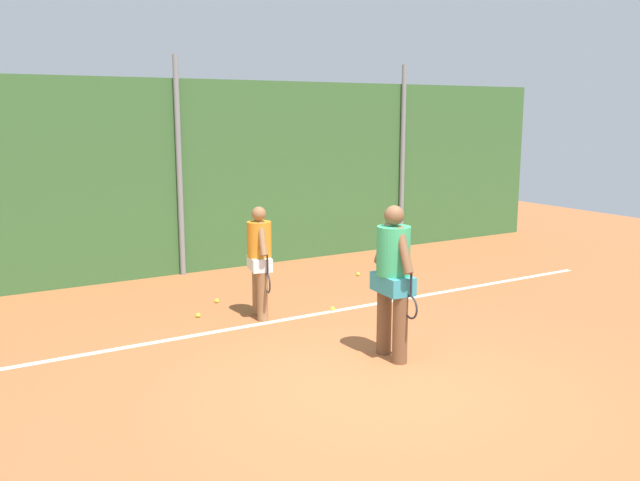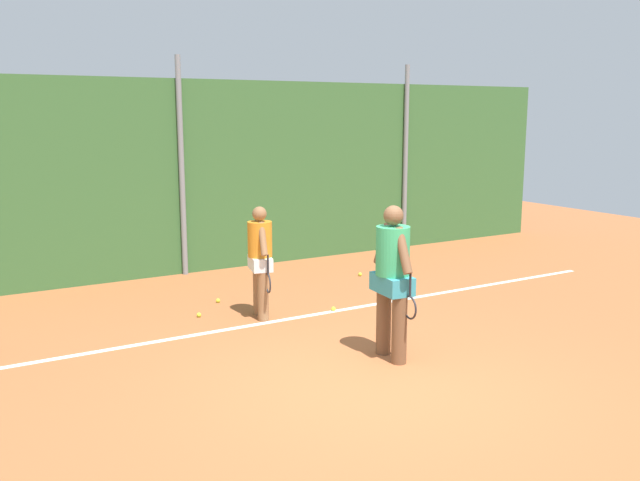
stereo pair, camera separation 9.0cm
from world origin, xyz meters
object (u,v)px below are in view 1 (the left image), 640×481
(tennis_ball_2, at_px, (217,301))
(tennis_ball_6, at_px, (198,315))
(tennis_ball_0, at_px, (333,309))
(tennis_ball_1, at_px, (358,274))
(player_foreground_near, at_px, (393,274))
(player_midcourt, at_px, (260,256))
(tennis_ball_3, at_px, (404,286))

(tennis_ball_2, relative_size, tennis_ball_6, 1.00)
(tennis_ball_0, xyz_separation_m, tennis_ball_6, (-1.85, 0.72, 0.00))
(tennis_ball_0, xyz_separation_m, tennis_ball_1, (1.58, 1.64, 0.00))
(tennis_ball_0, bearing_deg, player_foreground_near, -102.36)
(tennis_ball_0, distance_m, tennis_ball_1, 2.28)
(tennis_ball_2, bearing_deg, player_foreground_near, -75.53)
(player_foreground_near, height_order, tennis_ball_1, player_foreground_near)
(player_midcourt, xyz_separation_m, tennis_ball_1, (2.65, 1.38, -0.87))
(tennis_ball_0, distance_m, tennis_ball_2, 1.85)
(player_foreground_near, height_order, tennis_ball_0, player_foreground_near)
(tennis_ball_0, height_order, tennis_ball_3, same)
(tennis_ball_3, bearing_deg, player_midcourt, -174.71)
(tennis_ball_2, relative_size, tennis_ball_3, 1.00)
(tennis_ball_6, bearing_deg, player_midcourt, -30.67)
(player_foreground_near, relative_size, tennis_ball_2, 28.18)
(player_midcourt, relative_size, tennis_ball_6, 24.52)
(player_foreground_near, bearing_deg, tennis_ball_2, -160.22)
(tennis_ball_0, relative_size, tennis_ball_6, 1.00)
(tennis_ball_2, xyz_separation_m, tennis_ball_6, (-0.53, -0.58, 0.00))
(player_midcourt, height_order, tennis_ball_0, player_midcourt)
(player_midcourt, xyz_separation_m, tennis_ball_0, (1.07, -0.26, -0.87))
(player_midcourt, xyz_separation_m, tennis_ball_3, (2.83, 0.26, -0.87))
(tennis_ball_3, bearing_deg, tennis_ball_2, 165.82)
(player_midcourt, relative_size, tennis_ball_3, 24.52)
(player_foreground_near, xyz_separation_m, tennis_ball_0, (0.45, 2.05, -1.01))
(tennis_ball_3, bearing_deg, tennis_ball_6, 176.85)
(tennis_ball_6, bearing_deg, tennis_ball_0, -21.33)
(player_midcourt, distance_m, tennis_ball_1, 3.11)
(player_midcourt, relative_size, tennis_ball_1, 24.52)
(tennis_ball_0, xyz_separation_m, tennis_ball_3, (1.76, 0.52, 0.00))
(tennis_ball_0, relative_size, tennis_ball_1, 1.00)
(tennis_ball_1, xyz_separation_m, tennis_ball_2, (-2.90, -0.34, 0.00))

